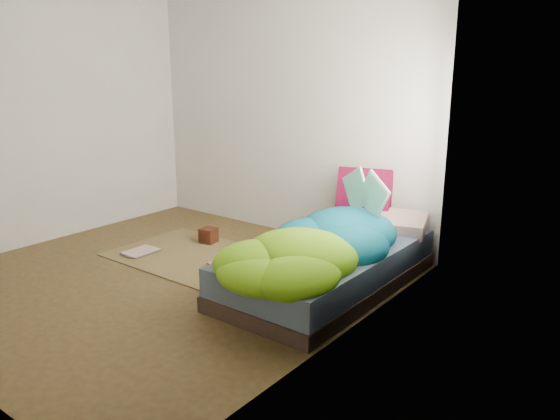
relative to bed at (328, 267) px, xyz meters
The scene contains 12 objects.
ground 1.43m from the bed, 149.45° to the right, with size 3.50×3.50×0.00m, color #45331A.
room_walls 2.02m from the bed, 149.42° to the right, with size 3.54×3.54×2.62m.
bed is the anchor object (origin of this frame).
duvet 0.41m from the bed, 90.00° to the right, with size 0.96×1.84×0.34m, color #065368, non-canonical shape.
rug 1.39m from the bed, behind, with size 1.60×1.10×0.01m, color brown.
pillow_floral 0.82m from the bed, 76.06° to the left, with size 0.58×0.36×0.13m, color beige.
pillow_magenta 0.97m from the bed, 100.70° to the left, with size 0.50×0.16×0.50m, color #4E0523.
open_book 0.79m from the bed, 79.64° to the left, with size 0.50×0.11×0.30m, color green, non-canonical shape.
wooden_box 1.59m from the bed, behind, with size 0.15×0.15×0.15m, color #3A1A0D.
floor_book_a 2.03m from the bed, 167.42° to the right, with size 0.23×0.32×0.02m, color beige.
floor_book_b 1.09m from the bed, behind, with size 0.23×0.32×0.03m, color pink.
floor_book_c 0.96m from the bed, 144.01° to the right, with size 0.21×0.28×0.02m, color tan.
Camera 1 is at (3.47, -2.84, 1.78)m, focal length 35.00 mm.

